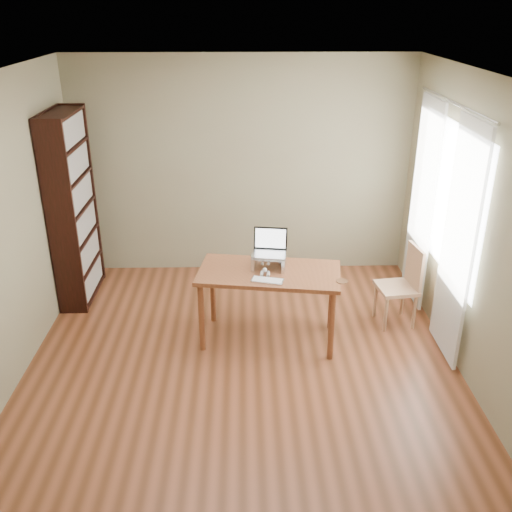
{
  "coord_description": "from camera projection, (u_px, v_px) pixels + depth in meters",
  "views": [
    {
      "loc": [
        0.03,
        -4.35,
        3.12
      ],
      "look_at": [
        0.14,
        0.54,
        0.92
      ],
      "focal_mm": 40.0,
      "sensor_mm": 36.0,
      "label": 1
    }
  ],
  "objects": [
    {
      "name": "laptop_stand",
      "position": [
        269.0,
        260.0,
        5.49
      ],
      "size": [
        0.32,
        0.25,
        0.13
      ],
      "rotation": [
        0.0,
        0.0,
        -0.15
      ],
      "color": "silver",
      "rests_on": "desk"
    },
    {
      "name": "coaster",
      "position": [
        342.0,
        281.0,
        5.25
      ],
      "size": [
        0.11,
        0.11,
        0.01
      ],
      "primitive_type": "cylinder",
      "color": "brown",
      "rests_on": "desk"
    },
    {
      "name": "desk",
      "position": [
        269.0,
        281.0,
        5.49
      ],
      "size": [
        1.44,
        0.87,
        0.75
      ],
      "rotation": [
        0.0,
        0.0,
        -0.15
      ],
      "color": "brown",
      "rests_on": "ground"
    },
    {
      "name": "laptop",
      "position": [
        269.0,
        247.0,
        5.5
      ],
      "size": [
        0.35,
        0.32,
        0.23
      ],
      "rotation": [
        0.0,
        0.0,
        -0.15
      ],
      "color": "silver",
      "rests_on": "laptop_stand"
    },
    {
      "name": "curtains",
      "position": [
        439.0,
        220.0,
        5.53
      ],
      "size": [
        0.03,
        1.9,
        2.25
      ],
      "color": "white",
      "rests_on": "ground"
    },
    {
      "name": "room",
      "position": [
        245.0,
        240.0,
        4.72
      ],
      "size": [
        4.04,
        4.54,
        2.64
      ],
      "color": "#582D17",
      "rests_on": "ground"
    },
    {
      "name": "bookshelf",
      "position": [
        73.0,
        209.0,
        6.19
      ],
      "size": [
        0.3,
        0.9,
        2.1
      ],
      "color": "black",
      "rests_on": "ground"
    },
    {
      "name": "cat",
      "position": [
        266.0,
        260.0,
        5.53
      ],
      "size": [
        0.24,
        0.48,
        0.14
      ],
      "rotation": [
        0.0,
        0.0,
        -0.1
      ],
      "color": "#49423A",
      "rests_on": "desk"
    },
    {
      "name": "keyboard",
      "position": [
        267.0,
        281.0,
        5.25
      ],
      "size": [
        0.32,
        0.2,
        0.02
      ],
      "rotation": [
        0.0,
        0.0,
        -0.26
      ],
      "color": "silver",
      "rests_on": "desk"
    },
    {
      "name": "chair",
      "position": [
        403.0,
        283.0,
        5.85
      ],
      "size": [
        0.43,
        0.43,
        0.86
      ],
      "rotation": [
        0.0,
        0.0,
        0.14
      ],
      "color": "tan",
      "rests_on": "ground"
    }
  ]
}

